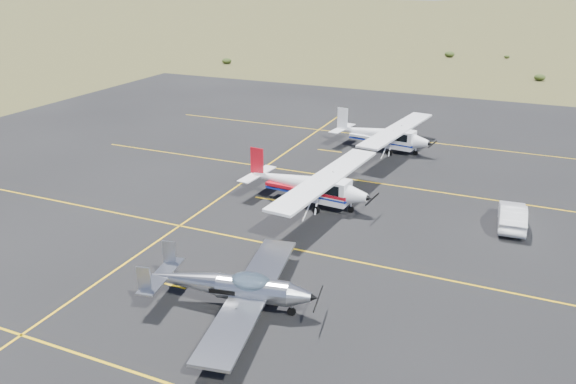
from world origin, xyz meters
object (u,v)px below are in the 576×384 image
Objects in this scene: aircraft_plain at (383,134)px; sedan at (512,216)px; aircraft_low_wing at (234,287)px; aircraft_cessna at (309,183)px.

sedan is (10.25, -11.04, -0.64)m from aircraft_plain.
aircraft_plain is at bearing -51.24° from sedan.
aircraft_low_wing is 0.83× the size of aircraft_cessna.
aircraft_cessna is 11.66m from sedan.
sedan is at bearing -38.99° from aircraft_plain.
aircraft_plain reaches higher than sedan.
aircraft_low_wing is at bearing -78.03° from aircraft_cessna.
aircraft_cessna reaches higher than sedan.
sedan is at bearing 12.87° from aircraft_cessna.
aircraft_cessna is at bearing 86.52° from aircraft_low_wing.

